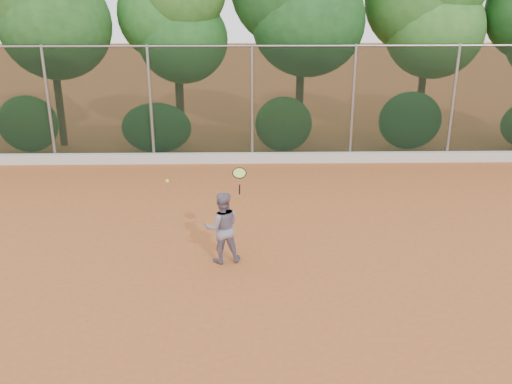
{
  "coord_description": "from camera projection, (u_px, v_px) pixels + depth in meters",
  "views": [
    {
      "loc": [
        -0.21,
        -9.72,
        5.32
      ],
      "look_at": [
        0.0,
        1.0,
        1.25
      ],
      "focal_mm": 40.0,
      "sensor_mm": 36.0,
      "label": 1
    }
  ],
  "objects": [
    {
      "name": "tennis_racket",
      "position": [
        239.0,
        175.0,
        10.58
      ],
      "size": [
        0.28,
        0.27,
        0.56
      ],
      "color": "black",
      "rests_on": "ground"
    },
    {
      "name": "tennis_ball_in_flight",
      "position": [
        167.0,
        181.0,
        10.94
      ],
      "size": [
        0.07,
        0.07,
        0.07
      ],
      "color": "#DFF437",
      "rests_on": "ground"
    },
    {
      "name": "tennis_player",
      "position": [
        222.0,
        227.0,
        11.12
      ],
      "size": [
        0.79,
        0.66,
        1.45
      ],
      "primitive_type": "imported",
      "rotation": [
        0.0,
        0.0,
        3.31
      ],
      "color": "slate",
      "rests_on": "ground"
    },
    {
      "name": "concrete_curb",
      "position": [
        252.0,
        158.0,
        17.3
      ],
      "size": [
        24.0,
        0.2,
        0.3
      ],
      "primitive_type": "cube",
      "color": "beige",
      "rests_on": "ground"
    },
    {
      "name": "foliage_backdrop",
      "position": [
        234.0,
        7.0,
        17.8
      ],
      "size": [
        23.7,
        3.63,
        7.55
      ],
      "color": "#3F2C18",
      "rests_on": "ground"
    },
    {
      "name": "chainlink_fence",
      "position": [
        252.0,
        101.0,
        16.86
      ],
      "size": [
        24.09,
        0.09,
        3.5
      ],
      "color": "black",
      "rests_on": "ground"
    },
    {
      "name": "ground",
      "position": [
        257.0,
        271.0,
        10.98
      ],
      "size": [
        80.0,
        80.0,
        0.0
      ],
      "primitive_type": "plane",
      "color": "#AB5828",
      "rests_on": "ground"
    }
  ]
}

